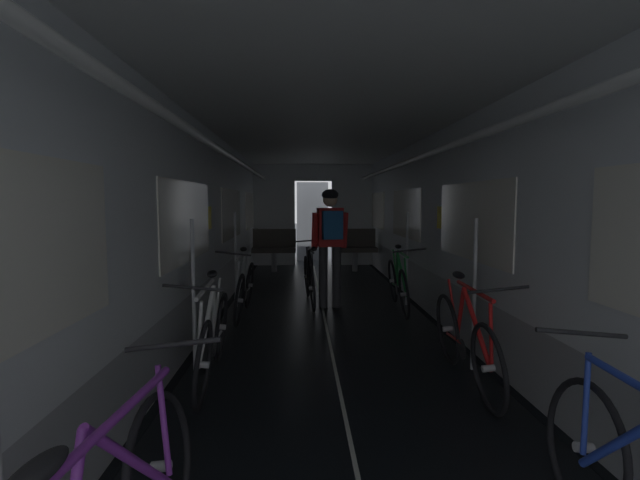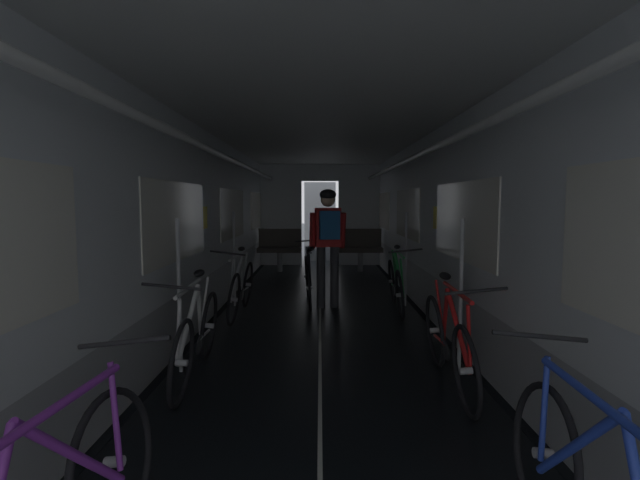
# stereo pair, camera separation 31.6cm
# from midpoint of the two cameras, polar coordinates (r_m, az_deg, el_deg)

# --- Properties ---
(train_car_shell) EXTENTS (3.14, 12.34, 2.57)m
(train_car_shell) POSITION_cam_midpoint_polar(r_m,az_deg,el_deg) (5.48, 1.67, 6.45)
(train_car_shell) COLOR black
(train_car_shell) RESTS_ON ground
(bench_seat_far_left) EXTENTS (0.98, 0.51, 0.95)m
(bench_seat_far_left) POSITION_cam_midpoint_polar(r_m,az_deg,el_deg) (10.02, -4.27, -0.73)
(bench_seat_far_left) COLOR gray
(bench_seat_far_left) RESTS_ON ground
(bench_seat_far_right) EXTENTS (0.98, 0.51, 0.95)m
(bench_seat_far_right) POSITION_cam_midpoint_polar(r_m,az_deg,el_deg) (10.05, 6.02, -0.73)
(bench_seat_far_right) COLOR gray
(bench_seat_far_right) RESTS_ON ground
(bicycle_green) EXTENTS (0.44, 1.69, 0.95)m
(bicycle_green) POSITION_cam_midpoint_polar(r_m,az_deg,el_deg) (6.50, 11.02, -5.53)
(bicycle_green) COLOR black
(bicycle_green) RESTS_ON ground
(bicycle_red) EXTENTS (0.44, 1.69, 0.95)m
(bicycle_red) POSITION_cam_midpoint_polar(r_m,az_deg,el_deg) (4.02, 18.31, -12.22)
(bicycle_red) COLOR black
(bicycle_red) RESTS_ON ground
(bicycle_white) EXTENTS (0.44, 1.69, 0.95)m
(bicycle_white) POSITION_cam_midpoint_polar(r_m,az_deg,el_deg) (4.09, -13.25, -11.82)
(bicycle_white) COLOR black
(bicycle_white) RESTS_ON ground
(bicycle_silver) EXTENTS (0.44, 1.69, 0.95)m
(bicycle_silver) POSITION_cam_midpoint_polar(r_m,az_deg,el_deg) (6.19, -8.58, -6.03)
(bicycle_silver) COLOR black
(bicycle_silver) RESTS_ON ground
(person_cyclist_aisle) EXTENTS (0.55, 0.42, 1.73)m
(person_cyclist_aisle) POSITION_cam_midpoint_polar(r_m,az_deg,el_deg) (6.48, 2.43, 0.67)
(person_cyclist_aisle) COLOR #2D2D33
(person_cyclist_aisle) RESTS_ON ground
(bicycle_black_in_aisle) EXTENTS (0.44, 1.69, 0.95)m
(bicycle_black_in_aisle) POSITION_cam_midpoint_polar(r_m,az_deg,el_deg) (6.83, -0.20, -4.94)
(bicycle_black_in_aisle) COLOR black
(bicycle_black_in_aisle) RESTS_ON ground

